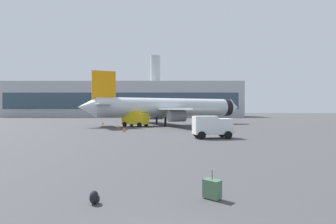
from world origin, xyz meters
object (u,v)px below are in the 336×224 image
cargo_van (212,126)px  safety_cone_outer (118,127)px  safety_cone_near (103,123)px  rolling_suitcase (212,189)px  airplane_at_gate (169,108)px  safety_cone_mid (166,121)px  traveller_backpack (94,198)px  service_truck (135,118)px  safety_cone_far (124,130)px

cargo_van → safety_cone_outer: (-13.54, 13.37, -1.06)m
safety_cone_near → rolling_suitcase: (16.40, -47.80, 0.08)m
airplane_at_gate → cargo_van: airplane_at_gate is taller
safety_cone_mid → traveller_backpack: (-1.62, -57.22, -0.14)m
cargo_van → safety_cone_outer: cargo_van is taller
service_truck → safety_cone_mid: (5.58, 16.32, -1.23)m
safety_cone_outer → safety_cone_far: bearing=-70.1°
cargo_van → safety_cone_near: 33.48m
service_truck → rolling_suitcase: size_ratio=4.80×
airplane_at_gate → traveller_backpack: size_ratio=70.75×
safety_cone_outer → traveller_backpack: safety_cone_outer is taller
service_truck → traveller_backpack: (3.95, -40.90, -1.37)m
rolling_suitcase → cargo_van: bearing=81.1°
rolling_suitcase → service_truck: bearing=101.6°
safety_cone_near → safety_cone_mid: size_ratio=0.83×
airplane_at_gate → traveller_backpack: bearing=-93.1°
airplane_at_gate → rolling_suitcase: bearing=-87.6°
airplane_at_gate → safety_cone_outer: airplane_at_gate is taller
safety_cone_far → rolling_suitcase: size_ratio=0.68×
airplane_at_gate → safety_cone_near: bearing=168.1°
airplane_at_gate → safety_cone_near: 15.19m
airplane_at_gate → safety_cone_far: (-6.47, -15.99, -3.29)m
cargo_van → safety_cone_far: size_ratio=6.23×
safety_cone_far → traveller_backpack: size_ratio=1.55×
safety_cone_near → rolling_suitcase: rolling_suitcase is taller
traveller_backpack → cargo_van: bearing=70.3°
safety_cone_mid → rolling_suitcase: (2.73, -56.66, 0.02)m
safety_cone_near → safety_cone_outer: (6.10, -13.73, 0.08)m
service_truck → traveller_backpack: bearing=-84.5°
safety_cone_near → rolling_suitcase: size_ratio=0.57×
airplane_at_gate → safety_cone_mid: 12.38m
safety_cone_near → safety_cone_far: bearing=-67.1°
cargo_van → rolling_suitcase: 20.98m
safety_cone_mid → safety_cone_far: safety_cone_mid is taller
safety_cone_near → safety_cone_far: size_ratio=0.84×
safety_cone_mid → safety_cone_far: (-5.64, -27.90, -0.01)m
safety_cone_near → safety_cone_far: (8.03, -19.03, 0.06)m
service_truck → safety_cone_outer: service_truck is taller
service_truck → cargo_van: service_truck is taller
service_truck → traveller_backpack: 41.11m
traveller_backpack → safety_cone_outer: bearing=99.7°
safety_cone_far → service_truck: bearing=89.7°
safety_cone_near → cargo_van: bearing=-54.1°
rolling_suitcase → traveller_backpack: rolling_suitcase is taller
airplane_at_gate → safety_cone_far: airplane_at_gate is taller
safety_cone_near → service_truck: bearing=-42.6°
safety_cone_far → safety_cone_outer: safety_cone_outer is taller
safety_cone_near → traveller_backpack: (12.05, -48.35, -0.08)m
safety_cone_mid → safety_cone_outer: size_ratio=0.96×
cargo_van → safety_cone_near: bearing=125.9°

